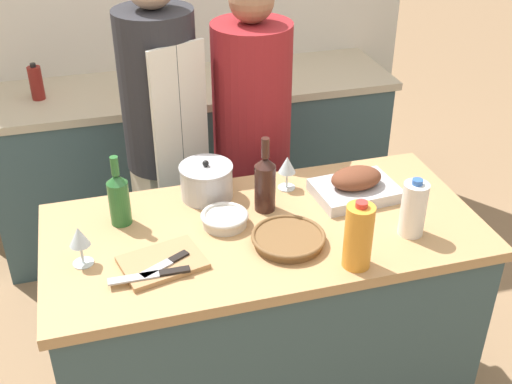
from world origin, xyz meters
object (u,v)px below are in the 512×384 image
(cutting_board, at_px, (163,262))
(condiment_bottle_short, at_px, (36,83))
(milk_jug, at_px, (413,209))
(knife_paring, at_px, (167,263))
(wine_glass_right, at_px, (287,166))
(juice_jug, at_px, (358,236))
(condiment_bottle_tall, at_px, (136,78))
(roasting_pan, at_px, (356,186))
(wine_bottle_dark, at_px, (119,197))
(wine_glass_left, at_px, (79,238))
(person_cook_aproned, at_px, (163,137))
(wicker_basket, at_px, (288,238))
(wine_bottle_green, at_px, (265,182))
(knife_chef, at_px, (152,275))
(person_cook_guest, at_px, (252,140))
(mixing_bowl, at_px, (225,218))
(stock_pot, at_px, (206,181))

(cutting_board, distance_m, condiment_bottle_short, 1.57)
(milk_jug, relative_size, knife_paring, 1.25)
(wine_glass_right, bearing_deg, condiment_bottle_short, 128.58)
(juice_jug, bearing_deg, condiment_bottle_tall, 107.51)
(knife_paring, bearing_deg, roasting_pan, 18.16)
(wine_bottle_dark, bearing_deg, condiment_bottle_short, 103.31)
(wine_glass_right, xyz_separation_m, condiment_bottle_short, (-0.93, 1.16, -0.01))
(roasting_pan, height_order, wine_glass_left, wine_glass_left)
(knife_paring, xyz_separation_m, person_cook_aproned, (0.12, 0.86, 0.02))
(wicker_basket, xyz_separation_m, wine_bottle_green, (-0.01, 0.23, 0.09))
(knife_chef, bearing_deg, person_cook_guest, 57.59)
(mixing_bowl, distance_m, condiment_bottle_short, 1.49)
(stock_pot, bearing_deg, cutting_board, -121.09)
(juice_jug, distance_m, condiment_bottle_tall, 1.69)
(person_cook_aproned, bearing_deg, person_cook_guest, -25.45)
(wine_bottle_dark, bearing_deg, wine_bottle_green, -5.79)
(stock_pot, bearing_deg, knife_chef, -121.02)
(mixing_bowl, bearing_deg, condiment_bottle_tall, 96.88)
(stock_pot, height_order, wine_glass_left, stock_pot)
(roasting_pan, xyz_separation_m, mixing_bowl, (-0.52, -0.06, -0.02))
(milk_jug, distance_m, wine_glass_left, 1.11)
(wicker_basket, height_order, juice_jug, juice_jug)
(stock_pot, height_order, wine_bottle_green, wine_bottle_green)
(wicker_basket, height_order, knife_chef, wicker_basket)
(knife_paring, height_order, person_cook_guest, person_cook_guest)
(juice_jug, distance_m, knife_paring, 0.61)
(knife_chef, bearing_deg, mixing_bowl, 39.78)
(condiment_bottle_tall, height_order, person_cook_aproned, person_cook_aproned)
(wicker_basket, bearing_deg, wine_glass_right, 72.81)
(knife_chef, bearing_deg, person_cook_aproned, 79.15)
(roasting_pan, relative_size, condiment_bottle_short, 1.73)
(knife_paring, height_order, condiment_bottle_short, condiment_bottle_short)
(stock_pot, bearing_deg, milk_jug, -34.38)
(mixing_bowl, xyz_separation_m, milk_jug, (0.61, -0.22, 0.07))
(mixing_bowl, xyz_separation_m, person_cook_guest, (0.28, 0.66, -0.05))
(knife_paring, height_order, condiment_bottle_tall, condiment_bottle_tall)
(wicker_basket, bearing_deg, wine_bottle_green, 93.66)
(wine_glass_right, relative_size, condiment_bottle_short, 0.73)
(knife_paring, bearing_deg, milk_jug, -2.10)
(mixing_bowl, distance_m, condiment_bottle_tall, 1.28)
(wine_glass_right, bearing_deg, mixing_bowl, -147.87)
(juice_jug, distance_m, condiment_bottle_short, 1.95)
(wine_glass_right, height_order, knife_chef, wine_glass_right)
(wine_glass_left, bearing_deg, knife_paring, -21.11)
(juice_jug, bearing_deg, stock_pot, 124.55)
(wine_glass_left, distance_m, wine_glass_right, 0.83)
(wine_glass_left, bearing_deg, person_cook_aproned, 63.65)
(milk_jug, relative_size, person_cook_guest, 0.13)
(person_cook_aproned, distance_m, person_cook_guest, 0.40)
(knife_chef, bearing_deg, wine_bottle_green, 33.54)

